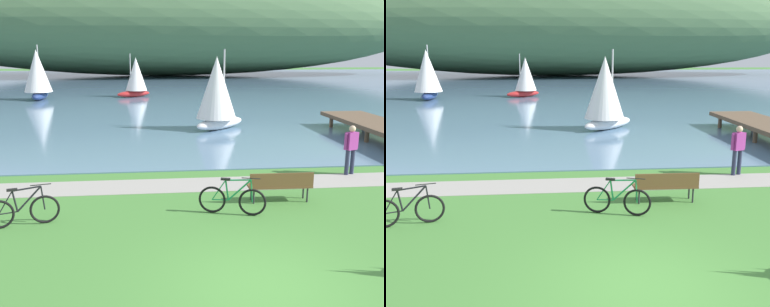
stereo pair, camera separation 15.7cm
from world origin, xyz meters
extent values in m
plane|color=#478438|center=(0.00, 0.00, 0.00)|extent=(200.00, 200.00, 0.00)
cube|color=#5B7F9E|center=(0.00, 47.94, 0.02)|extent=(180.00, 80.00, 0.04)
ellipsoid|color=#4C7047|center=(1.30, 68.36, 8.53)|extent=(90.64, 28.00, 16.98)
cube|color=#A39E93|center=(0.00, 6.31, 0.01)|extent=(60.00, 1.50, 0.01)
cube|color=brown|center=(1.66, 4.56, 0.45)|extent=(1.81, 0.51, 0.05)
cube|color=brown|center=(1.65, 4.35, 0.68)|extent=(1.80, 0.07, 0.40)
cylinder|color=#2D2D33|center=(0.89, 4.74, 0.23)|extent=(0.05, 0.05, 0.45)
cylinder|color=#2D2D33|center=(2.42, 4.72, 0.23)|extent=(0.05, 0.05, 0.45)
cylinder|color=#2D2D33|center=(0.89, 4.41, 0.23)|extent=(0.05, 0.05, 0.45)
cylinder|color=#2D2D33|center=(2.42, 4.38, 0.23)|extent=(0.05, 0.05, 0.45)
torus|color=black|center=(0.63, 3.53, 0.36)|extent=(0.70, 0.28, 0.72)
torus|color=black|center=(-0.37, 3.85, 0.36)|extent=(0.70, 0.28, 0.72)
cylinder|color=#1E8C4C|center=(0.31, 3.63, 0.67)|extent=(0.59, 0.23, 0.61)
cylinder|color=#1E8C4C|center=(0.27, 3.64, 0.94)|extent=(0.64, 0.24, 0.09)
cylinder|color=#1E8C4C|center=(0.00, 3.73, 0.65)|extent=(0.13, 0.08, 0.54)
cylinder|color=#1E8C4C|center=(-0.17, 3.78, 0.37)|extent=(0.42, 0.16, 0.05)
cylinder|color=#1E8C4C|center=(-0.21, 3.79, 0.64)|extent=(0.36, 0.14, 0.56)
cylinder|color=#1E8C4C|center=(0.61, 3.53, 0.66)|extent=(0.09, 0.06, 0.60)
cube|color=black|center=(-0.04, 3.74, 0.94)|extent=(0.26, 0.17, 0.05)
cylinder|color=black|center=(0.58, 3.54, 1.00)|extent=(0.46, 0.17, 0.02)
torus|color=black|center=(-4.58, 3.55, 0.36)|extent=(0.71, 0.23, 0.72)
cylinder|color=black|center=(-4.91, 3.47, 0.67)|extent=(0.60, 0.19, 0.61)
cylinder|color=black|center=(-4.95, 3.46, 0.94)|extent=(0.65, 0.20, 0.09)
cylinder|color=black|center=(-5.22, 3.39, 0.65)|extent=(0.13, 0.07, 0.54)
cylinder|color=black|center=(-5.39, 3.35, 0.37)|extent=(0.42, 0.13, 0.05)
cylinder|color=black|center=(-5.43, 3.34, 0.64)|extent=(0.36, 0.12, 0.56)
cylinder|color=black|center=(-4.60, 3.54, 0.66)|extent=(0.09, 0.06, 0.60)
cube|color=black|center=(-5.26, 3.38, 0.94)|extent=(0.26, 0.15, 0.05)
cylinder|color=black|center=(-4.63, 3.54, 1.00)|extent=(0.47, 0.14, 0.02)
cylinder|color=#282D47|center=(4.75, 6.94, 0.44)|extent=(0.14, 0.14, 0.88)
cylinder|color=#282D47|center=(4.98, 7.01, 0.44)|extent=(0.14, 0.14, 0.88)
cube|color=#9E338C|center=(4.87, 6.97, 1.18)|extent=(0.43, 0.33, 0.60)
sphere|color=beige|center=(4.87, 6.97, 1.60)|extent=(0.22, 0.22, 0.22)
cylinder|color=#9E338C|center=(4.62, 6.89, 1.18)|extent=(0.09, 0.09, 0.56)
cylinder|color=#9E338C|center=(5.11, 7.06, 1.18)|extent=(0.09, 0.09, 0.56)
ellipsoid|color=white|center=(1.89, 16.14, 0.35)|extent=(3.36, 3.10, 0.63)
cylinder|color=#B2B2B2|center=(2.10, 16.32, 2.45)|extent=(0.09, 0.09, 3.57)
cone|color=white|center=(1.64, 15.92, 2.27)|extent=(2.99, 2.99, 3.22)
ellipsoid|color=#B22323|center=(-3.20, 33.38, 0.33)|extent=(3.29, 2.46, 0.57)
cylinder|color=#B2B2B2|center=(-3.42, 33.25, 2.25)|extent=(0.08, 0.08, 3.28)
cone|color=white|center=(-2.94, 33.54, 2.09)|extent=(2.66, 2.66, 2.95)
ellipsoid|color=navy|center=(-11.18, 32.11, 0.38)|extent=(1.19, 3.94, 0.69)
cylinder|color=#B2B2B2|center=(-11.19, 32.41, 2.68)|extent=(0.10, 0.10, 3.92)
cone|color=white|center=(-11.17, 31.74, 2.49)|extent=(2.38, 2.38, 3.53)
cylinder|color=brown|center=(8.04, 11.94, 0.30)|extent=(0.20, 0.20, 0.60)
cylinder|color=brown|center=(8.04, 15.94, 0.30)|extent=(0.20, 0.20, 0.60)
cylinder|color=brown|center=(9.96, 15.94, 0.30)|extent=(0.20, 0.20, 0.60)
camera|label=1|loc=(-2.01, -6.96, 4.18)|focal=41.03mm
camera|label=2|loc=(-1.86, -6.97, 4.18)|focal=41.03mm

